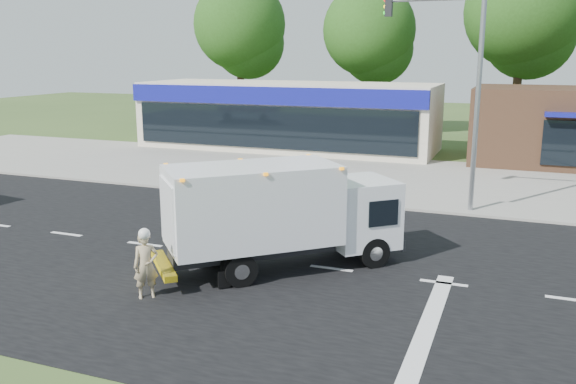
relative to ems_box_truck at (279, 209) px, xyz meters
name	(u,v)px	position (x,y,z in m)	size (l,w,h in m)	color
ground	(331,269)	(1.36, 0.49, -1.68)	(120.00, 120.00, 0.00)	#385123
road_asphalt	(331,269)	(1.36, 0.49, -1.68)	(60.00, 14.00, 0.02)	black
sidewalk	(393,201)	(1.36, 8.69, -1.62)	(60.00, 2.40, 0.12)	gray
parking_apron	(417,175)	(1.36, 14.49, -1.67)	(60.00, 9.00, 0.02)	gray
lane_markings	(368,293)	(2.71, -0.86, -1.67)	(55.20, 7.00, 0.01)	silver
ems_box_truck	(279,209)	(0.00, 0.00, 0.00)	(6.25, 5.92, 2.92)	black
emergency_worker	(146,264)	(-2.19, -3.02, -0.83)	(0.70, 0.68, 1.74)	tan
retail_strip_mall	(288,115)	(-7.64, 20.42, 0.33)	(18.00, 6.20, 4.00)	beige
brown_storefront	(572,127)	(8.36, 20.47, 0.32)	(10.00, 6.70, 4.00)	#382316
traffic_signal_pole	(460,77)	(3.71, 8.09, 3.24)	(3.51, 0.25, 8.00)	gray
background_trees	(445,28)	(0.51, 28.65, 5.70)	(36.77, 7.39, 12.10)	#332114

